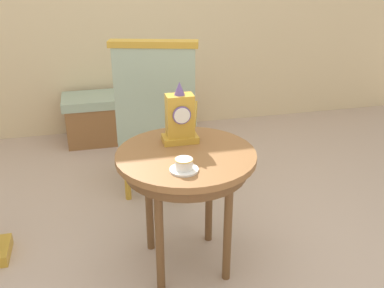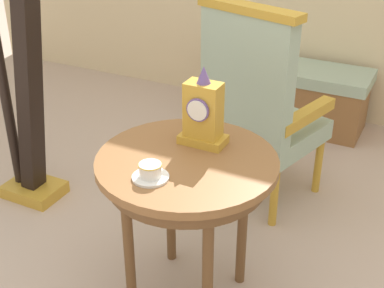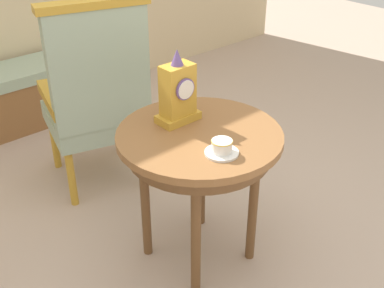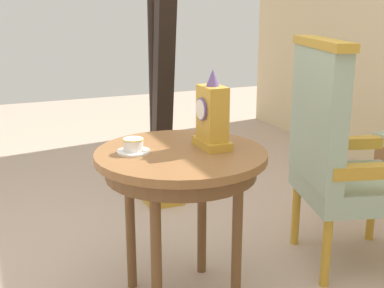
{
  "view_description": "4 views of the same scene",
  "coord_description": "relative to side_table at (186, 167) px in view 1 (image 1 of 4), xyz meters",
  "views": [
    {
      "loc": [
        -0.39,
        -1.93,
        1.65
      ],
      "look_at": [
        0.12,
        0.18,
        0.68
      ],
      "focal_mm": 40.71,
      "sensor_mm": 36.0,
      "label": 1
    },
    {
      "loc": [
        0.9,
        -1.59,
        1.76
      ],
      "look_at": [
        0.01,
        0.18,
        0.69
      ],
      "focal_mm": 50.57,
      "sensor_mm": 36.0,
      "label": 2
    },
    {
      "loc": [
        -1.2,
        -1.33,
        1.73
      ],
      "look_at": [
        0.11,
        0.16,
        0.57
      ],
      "focal_mm": 46.15,
      "sensor_mm": 36.0,
      "label": 3
    },
    {
      "loc": [
        1.95,
        -0.71,
        1.31
      ],
      "look_at": [
        0.14,
        0.06,
        0.75
      ],
      "focal_mm": 47.48,
      "sensor_mm": 36.0,
      "label": 4
    }
  ],
  "objects": [
    {
      "name": "side_table",
      "position": [
        0.0,
        0.0,
        0.0
      ],
      "size": [
        0.73,
        0.73,
        0.7
      ],
      "color": "brown",
      "rests_on": "ground"
    },
    {
      "name": "teacup_left",
      "position": [
        -0.05,
        -0.19,
        0.11
      ],
      "size": [
        0.14,
        0.14,
        0.06
      ],
      "color": "white",
      "rests_on": "side_table"
    },
    {
      "name": "mantel_clock",
      "position": [
        0.0,
        0.14,
        0.22
      ],
      "size": [
        0.19,
        0.11,
        0.34
      ],
      "color": "gold",
      "rests_on": "side_table"
    },
    {
      "name": "armchair",
      "position": [
        -0.01,
        0.83,
        -0.03
      ],
      "size": [
        0.66,
        0.66,
        1.14
      ],
      "color": "#9EB299",
      "rests_on": "ground"
    },
    {
      "name": "ground_plane",
      "position": [
        -0.05,
        -0.04,
        -0.62
      ],
      "size": [
        10.0,
        10.0,
        0.0
      ],
      "primitive_type": "plane",
      "color": "#BCA38E"
    },
    {
      "name": "window_bench",
      "position": [
        -0.15,
        1.91,
        -0.4
      ],
      "size": [
        1.12,
        0.4,
        0.44
      ],
      "color": "#9EB299",
      "rests_on": "ground"
    }
  ]
}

